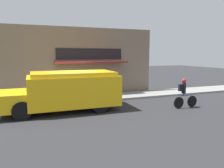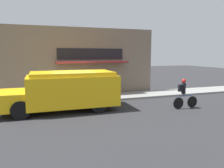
# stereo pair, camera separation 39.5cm
# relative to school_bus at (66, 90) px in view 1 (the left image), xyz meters

# --- Properties ---
(ground_plane) EXTENTS (70.00, 70.00, 0.00)m
(ground_plane) POSITION_rel_school_bus_xyz_m (0.73, 1.26, -1.05)
(ground_plane) COLOR #2B2B2D
(sidewalk) EXTENTS (28.00, 2.15, 0.13)m
(sidewalk) POSITION_rel_school_bus_xyz_m (0.73, 2.33, -0.99)
(sidewalk) COLOR gray
(sidewalk) RESTS_ON ground_plane
(storefront) EXTENTS (12.37, 1.12, 4.67)m
(storefront) POSITION_rel_school_bus_xyz_m (0.81, 3.63, 1.30)
(storefront) COLOR #756656
(storefront) RESTS_ON ground_plane
(school_bus) EXTENTS (5.82, 2.86, 1.99)m
(school_bus) POSITION_rel_school_bus_xyz_m (0.00, 0.00, 0.00)
(school_bus) COLOR yellow
(school_bus) RESTS_ON ground_plane
(cyclist) EXTENTS (1.53, 0.22, 1.60)m
(cyclist) POSITION_rel_school_bus_xyz_m (5.98, -1.71, -0.26)
(cyclist) COLOR black
(cyclist) RESTS_ON ground_plane
(trash_bin) EXTENTS (0.53, 0.53, 0.98)m
(trash_bin) POSITION_rel_school_bus_xyz_m (1.61, 2.98, -0.44)
(trash_bin) COLOR slate
(trash_bin) RESTS_ON sidewalk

